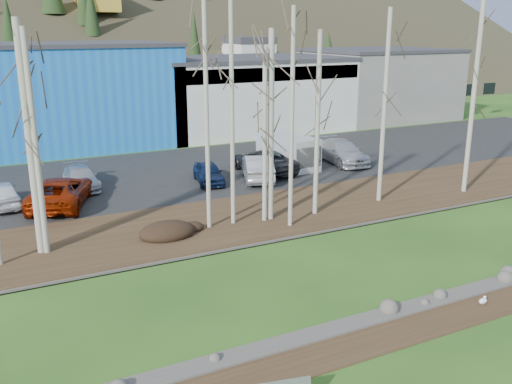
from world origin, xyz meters
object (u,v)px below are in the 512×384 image
seagull (483,301)px  car_6 (341,152)px  car_3 (208,173)px  car_0 (1,194)px  car_4 (257,167)px  car_2 (81,178)px  van_white (289,151)px  car_5 (263,161)px  car_1 (60,192)px

seagull → car_6: bearing=46.1°
seagull → car_6: 21.64m
seagull → car_3: (-2.47, 19.33, 0.62)m
car_0 → car_4: car_4 is taller
car_0 → car_4: size_ratio=0.85×
car_2 → van_white: bearing=-2.5°
car_0 → car_2: bearing=-161.8°
car_0 → car_4: bearing=171.3°
car_2 → car_6: car_6 is taller
car_0 → car_4: (14.92, -1.31, 0.10)m
car_6 → car_0: bearing=-173.5°
car_0 → van_white: bearing=178.6°
car_4 → van_white: size_ratio=0.93×
seagull → car_5: bearing=63.1°
van_white → car_3: bearing=-172.2°
car_0 → car_1: car_1 is taller
van_white → seagull: bearing=-104.9°
car_4 → car_2: bearing=4.4°
car_2 → car_4: bearing=-14.7°
car_4 → car_6: same height
car_3 → car_4: size_ratio=0.79×
car_2 → car_3: bearing=-16.3°
car_0 → van_white: (18.46, 0.72, 0.40)m
car_5 → van_white: van_white is taller
car_4 → van_white: (3.54, 2.03, 0.31)m
car_0 → car_1: bearing=150.5°
car_1 → van_white: bearing=-150.8°
car_6 → van_white: bearing=177.7°
car_3 → van_white: 6.76m
seagull → car_5: 20.18m
car_1 → car_2: bearing=-96.0°
car_1 → car_2: 3.62m
car_2 → car_3: size_ratio=1.17×
car_1 → car_3: 9.02m
car_1 → seagull: bearing=143.2°
car_0 → car_3: bearing=173.5°
car_5 → car_6: 6.32m
seagull → car_0: bearing=103.9°
car_1 → car_3: size_ratio=1.51×
car_0 → car_3: car_0 is taller
car_0 → car_6: (22.43, 0.13, 0.10)m
car_0 → car_4: 14.98m
seagull → car_3: 19.49m
car_4 → car_6: bearing=-148.0°
seagull → car_4: car_4 is taller
car_6 → van_white: size_ratio=1.06×
car_1 → van_white: (15.60, 2.11, 0.30)m
car_6 → car_5: bearing=-174.1°
car_1 → car_3: car_1 is taller
car_1 → car_0: bearing=-4.3°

